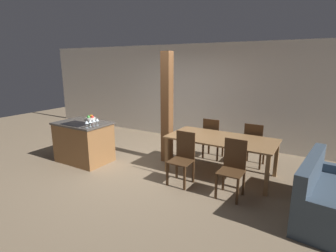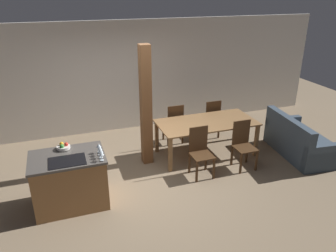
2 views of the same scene
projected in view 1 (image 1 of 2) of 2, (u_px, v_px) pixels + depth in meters
The scene contains 15 objects.
ground_plane at pixel (139, 167), 5.64m from camera, with size 16.00×16.00×0.00m, color #847056.
wall_back at pixel (193, 93), 7.47m from camera, with size 11.20×0.08×2.70m.
kitchen_island at pixel (84, 142), 5.91m from camera, with size 1.18×0.82×0.91m.
fruit_bowl at pixel (91, 118), 6.03m from camera, with size 0.22×0.22×0.11m.
wine_glass_near at pixel (87, 122), 5.24m from camera, with size 0.08×0.08×0.16m.
wine_glass_middle at pixel (90, 121), 5.32m from camera, with size 0.08×0.08×0.16m.
wine_glass_far at pixel (94, 121), 5.39m from camera, with size 0.08×0.08×0.16m.
wine_glass_end at pixel (97, 120), 5.47m from camera, with size 0.08×0.08×0.16m.
dining_table at pixel (221, 142), 5.16m from camera, with size 2.08×1.02×0.76m.
dining_chair_near_left at pixel (183, 157), 4.82m from camera, with size 0.40×0.40×0.96m.
dining_chair_near_right at pixel (232, 167), 4.35m from camera, with size 0.40×0.40×0.96m.
dining_chair_far_left at pixel (212, 138), 6.04m from camera, with size 0.40×0.40×0.96m.
dining_chair_far_right at pixel (254, 144), 5.57m from camera, with size 0.40×0.40×0.96m.
couch at pixel (331, 200), 3.73m from camera, with size 1.03×1.72×0.87m.
timber_post at pixel (167, 108), 5.75m from camera, with size 0.21×0.21×2.43m.
Camera 1 is at (3.24, -4.20, 2.20)m, focal length 28.00 mm.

